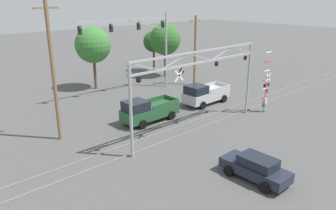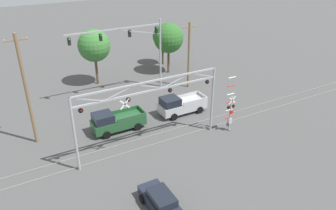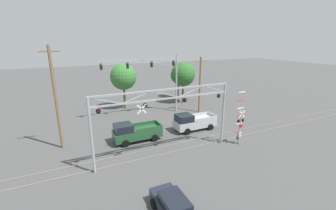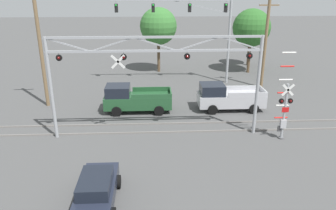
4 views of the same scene
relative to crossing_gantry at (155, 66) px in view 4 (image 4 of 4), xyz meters
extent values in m
cube|color=gray|center=(0.02, 0.28, -4.64)|extent=(80.00, 0.08, 0.10)
cube|color=gray|center=(0.02, 1.72, -4.64)|extent=(80.00, 0.08, 0.10)
cylinder|color=#9EA0A5|center=(-6.48, 0.00, -1.44)|extent=(0.21, 0.21, 6.49)
cylinder|color=#9EA0A5|center=(6.51, 0.00, -1.44)|extent=(0.21, 0.21, 6.49)
cube|color=#9EA0A5|center=(0.02, 0.00, 0.91)|extent=(13.21, 0.14, 0.14)
cube|color=#9EA0A5|center=(0.02, 0.00, 1.73)|extent=(13.21, 0.14, 0.14)
cube|color=#9EA0A5|center=(-5.18, 0.00, 1.32)|extent=(2.62, 0.08, 0.90)
cube|color=#9EA0A5|center=(-2.58, 0.00, 1.32)|extent=(2.62, 0.08, 0.90)
cube|color=#9EA0A5|center=(0.02, 0.00, 1.32)|extent=(2.62, 0.08, 0.90)
cube|color=#9EA0A5|center=(2.62, 0.00, 1.32)|extent=(2.62, 0.08, 0.90)
cube|color=#9EA0A5|center=(5.21, 0.00, 1.32)|extent=(2.62, 0.08, 0.90)
cylinder|color=black|center=(-5.77, 0.00, 0.55)|extent=(0.38, 0.10, 0.38)
sphere|color=#590C0C|center=(-5.77, -0.07, 0.55)|extent=(0.18, 0.18, 0.18)
cylinder|color=#9EA0A5|center=(-5.77, 0.00, 0.79)|extent=(0.04, 0.04, 0.10)
cylinder|color=black|center=(-1.91, 0.00, 0.55)|extent=(0.38, 0.10, 0.38)
sphere|color=#590C0C|center=(-1.91, -0.07, 0.55)|extent=(0.18, 0.18, 0.18)
cylinder|color=#9EA0A5|center=(-1.91, 0.00, 0.79)|extent=(0.04, 0.04, 0.10)
cylinder|color=black|center=(1.95, 0.00, 0.55)|extent=(0.38, 0.10, 0.38)
sphere|color=#590C0C|center=(1.95, -0.07, 0.55)|extent=(0.18, 0.18, 0.18)
cylinder|color=#9EA0A5|center=(1.95, 0.00, 0.79)|extent=(0.04, 0.04, 0.10)
cylinder|color=black|center=(5.81, 0.00, 0.55)|extent=(0.38, 0.10, 0.38)
sphere|color=#590C0C|center=(5.81, -0.07, 0.55)|extent=(0.18, 0.18, 0.18)
cylinder|color=#9EA0A5|center=(5.81, 0.00, 0.79)|extent=(0.04, 0.04, 0.10)
cube|color=white|center=(-2.26, -0.10, 0.29)|extent=(0.88, 0.03, 0.88)
cube|color=white|center=(-2.26, -0.10, 0.29)|extent=(0.88, 0.03, 0.88)
cylinder|color=black|center=(-2.26, -0.12, 0.29)|extent=(0.04, 0.04, 0.02)
cylinder|color=#9EA0A5|center=(8.06, -0.96, -2.85)|extent=(0.16, 0.16, 3.68)
cylinder|color=#59595B|center=(8.06, -0.96, -4.64)|extent=(0.35, 0.35, 0.10)
cube|color=white|center=(8.06, -1.07, -1.36)|extent=(0.78, 0.03, 0.78)
cube|color=white|center=(8.06, -1.07, -1.36)|extent=(0.78, 0.03, 0.78)
cylinder|color=black|center=(8.06, -1.09, -1.36)|extent=(0.04, 0.04, 0.02)
cylinder|color=black|center=(7.78, -0.96, -2.11)|extent=(0.32, 0.09, 0.32)
sphere|color=#590C0C|center=(7.78, -1.02, -2.11)|extent=(0.16, 0.16, 0.16)
cylinder|color=black|center=(8.34, -0.96, -2.11)|extent=(0.32, 0.09, 0.32)
sphere|color=#590C0C|center=(8.34, -1.02, -2.11)|extent=(0.16, 0.16, 0.16)
cube|color=#9EA0A5|center=(8.06, -0.96, -2.11)|extent=(0.64, 0.06, 0.06)
cube|color=red|center=(8.06, -1.06, -2.66)|extent=(0.44, 0.02, 0.32)
cube|color=#B2B2B7|center=(8.06, -0.96, -3.64)|extent=(0.36, 0.28, 0.56)
cylinder|color=red|center=(7.88, -0.96, -3.22)|extent=(0.83, 0.09, 0.09)
cylinder|color=white|center=(7.87, -0.96, -2.40)|extent=(0.83, 0.09, 0.09)
cylinder|color=red|center=(7.87, -0.96, -1.57)|extent=(0.83, 0.09, 0.09)
cylinder|color=white|center=(7.87, -0.96, -0.74)|extent=(0.83, 0.09, 0.09)
cylinder|color=red|center=(7.87, -0.96, 0.09)|extent=(0.83, 0.09, 0.09)
cylinder|color=white|center=(7.86, -0.96, 0.92)|extent=(0.83, 0.09, 0.09)
cube|color=#3F3F42|center=(7.88, -0.96, -3.99)|extent=(0.24, 0.12, 0.36)
cylinder|color=#9EA0A5|center=(7.31, 11.95, -0.39)|extent=(0.24, 0.24, 8.59)
cube|color=#9EA0A5|center=(1.71, 11.95, 3.30)|extent=(11.22, 0.14, 0.14)
cube|color=#9EA0A5|center=(4.51, 11.95, 2.70)|extent=(5.62, 0.08, 1.28)
cylinder|color=#9EA0A5|center=(-3.40, 11.95, 3.15)|extent=(0.04, 0.04, 0.30)
cube|color=black|center=(-3.40, 11.95, 2.62)|extent=(0.30, 0.26, 0.78)
sphere|color=green|center=(-3.40, 11.79, 2.87)|extent=(0.18, 0.18, 0.18)
cylinder|color=#9EA0A5|center=(0.00, 11.95, 3.15)|extent=(0.04, 0.04, 0.30)
cube|color=black|center=(0.00, 11.95, 2.62)|extent=(0.30, 0.26, 0.78)
sphere|color=green|center=(0.00, 11.79, 2.87)|extent=(0.18, 0.18, 0.18)
cylinder|color=#9EA0A5|center=(3.41, 11.95, 3.15)|extent=(0.04, 0.04, 0.30)
cube|color=black|center=(3.41, 11.95, 2.62)|extent=(0.30, 0.26, 0.78)
sphere|color=green|center=(3.41, 11.79, 2.87)|extent=(0.18, 0.18, 0.18)
cylinder|color=#9EA0A5|center=(6.81, 11.95, 3.15)|extent=(0.04, 0.04, 0.30)
cube|color=black|center=(6.81, 11.95, 2.62)|extent=(0.30, 0.26, 0.78)
sphere|color=green|center=(6.81, 11.79, 2.87)|extent=(0.18, 0.18, 0.18)
cube|color=#23512D|center=(-1.33, 4.39, -3.84)|extent=(5.16, 1.93, 0.94)
cube|color=black|center=(-2.85, 4.39, -2.97)|extent=(1.82, 1.78, 0.80)
cube|color=#23512D|center=(-0.32, 3.46, -3.19)|extent=(2.94, 0.08, 0.36)
cube|color=#23512D|center=(-0.32, 5.31, -3.19)|extent=(2.94, 0.08, 0.36)
cube|color=#23512D|center=(1.20, 4.39, -3.19)|extent=(0.10, 1.85, 0.36)
cylinder|color=black|center=(-2.93, 3.41, -4.31)|extent=(0.76, 0.24, 0.76)
cylinder|color=black|center=(-2.93, 5.37, -4.31)|extent=(0.76, 0.24, 0.76)
cylinder|color=black|center=(0.27, 3.41, -4.31)|extent=(0.76, 0.24, 0.76)
cylinder|color=black|center=(0.27, 5.37, -4.31)|extent=(0.76, 0.24, 0.76)
cube|color=#B7B7BC|center=(5.97, 4.40, -3.84)|extent=(5.17, 1.93, 0.94)
cube|color=black|center=(4.45, 4.40, -2.97)|extent=(1.83, 1.78, 0.80)
cube|color=#B7B7BC|center=(6.98, 3.47, -3.19)|extent=(2.94, 0.08, 0.36)
cube|color=#B7B7BC|center=(6.98, 5.32, -3.19)|extent=(2.94, 0.08, 0.36)
cube|color=#B7B7BC|center=(8.50, 4.40, -3.19)|extent=(0.10, 1.85, 0.36)
cylinder|color=black|center=(4.37, 3.42, -4.31)|extent=(0.76, 0.24, 0.76)
cylinder|color=black|center=(4.37, 5.37, -4.31)|extent=(0.76, 0.24, 0.76)
cylinder|color=black|center=(7.57, 3.42, -4.31)|extent=(0.76, 0.24, 0.76)
cylinder|color=black|center=(7.57, 5.37, -4.31)|extent=(0.76, 0.24, 0.76)
cube|color=#1E2333|center=(-2.79, -7.12, -4.06)|extent=(1.62, 4.12, 0.61)
cube|color=black|center=(-2.79, -7.28, -3.48)|extent=(1.38, 2.14, 0.56)
cylinder|color=black|center=(-3.61, -5.88, -4.37)|extent=(0.24, 0.64, 0.64)
cylinder|color=black|center=(-1.97, -5.88, -4.37)|extent=(0.24, 0.64, 0.64)
cylinder|color=brown|center=(-8.79, 6.05, 0.40)|extent=(0.28, 0.28, 10.18)
cylinder|color=brown|center=(10.32, 10.18, -0.57)|extent=(0.28, 0.28, 8.23)
cube|color=brown|center=(10.32, 10.18, 2.94)|extent=(1.80, 0.12, 0.12)
cylinder|color=silver|center=(9.50, 10.18, 3.04)|extent=(0.08, 0.08, 0.12)
cylinder|color=silver|center=(11.14, 10.18, 3.04)|extent=(0.08, 0.08, 0.12)
cylinder|color=brown|center=(10.64, 15.86, -2.93)|extent=(0.32, 0.32, 3.52)
sphere|color=#2D6628|center=(10.64, 15.86, 0.26)|extent=(4.08, 4.08, 4.08)
cylinder|color=brown|center=(0.58, 16.79, -2.86)|extent=(0.32, 0.32, 3.66)
sphere|color=#387533|center=(0.58, 16.79, 0.38)|extent=(4.04, 4.04, 4.04)
cylinder|color=brown|center=(11.61, 19.35, -3.10)|extent=(0.32, 0.32, 3.18)
sphere|color=#265623|center=(11.61, 19.35, -0.48)|extent=(2.94, 2.94, 2.94)
camera|label=1|loc=(-18.06, -16.33, 5.67)|focal=35.00mm
camera|label=2|loc=(-10.63, -22.26, 11.91)|focal=35.00mm
camera|label=3|loc=(-8.02, -17.33, 5.89)|focal=24.00mm
camera|label=4|loc=(-0.23, -19.67, 4.69)|focal=35.00mm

